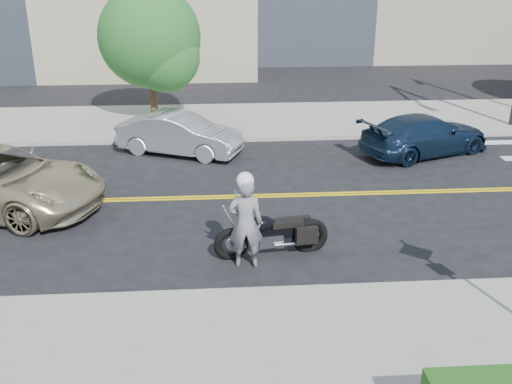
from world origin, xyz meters
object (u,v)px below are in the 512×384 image
Objects in this scene: motorcyclist at (245,221)px; motorcycle at (272,223)px; parked_car_silver at (180,134)px; parked_car_blue at (425,135)px.

motorcycle is at bearing -140.10° from motorcyclist.
motorcycle is 7.61m from parked_car_silver.
parked_car_silver is 0.90× the size of parked_car_blue.
parked_car_silver reaches higher than parked_car_blue.
parked_car_blue is (8.07, -0.58, -0.02)m from parked_car_silver.
motorcycle is at bearing -139.28° from parked_car_silver.
motorcycle reaches higher than parked_car_blue.
parked_car_silver is at bearing -75.52° from motorcyclist.
motorcyclist is 0.84m from motorcycle.
motorcyclist is at bearing -144.63° from parked_car_silver.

